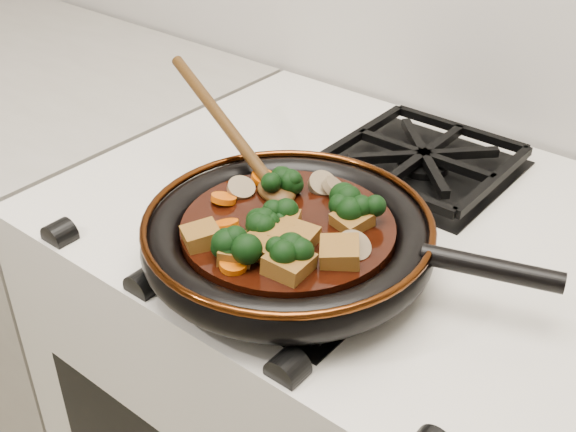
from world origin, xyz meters
The scene contains 30 objects.
burner_grate_front centered at (0.00, 1.55, 0.91)m, with size 0.23×0.23×0.03m, color black, non-canonical shape.
burner_grate_back centered at (0.00, 1.83, 0.91)m, with size 0.23×0.23×0.03m, color black, non-canonical shape.
skillet centered at (0.00, 1.54, 0.94)m, with size 0.44×0.32×0.05m.
braising_sauce centered at (0.00, 1.54, 0.95)m, with size 0.23×0.23×0.02m, color black.
tofu_cube_0 centered at (0.08, 1.52, 0.97)m, with size 0.04×0.04×0.02m, color brown.
tofu_cube_1 centered at (-0.05, 1.45, 0.97)m, with size 0.04×0.04×0.02m, color brown.
tofu_cube_2 centered at (0.00, 1.52, 0.97)m, with size 0.04×0.04×0.02m, color brown.
tofu_cube_3 centered at (0.05, 1.47, 0.97)m, with size 0.04×0.04×0.02m, color brown.
tofu_cube_4 centered at (0.03, 1.51, 0.97)m, with size 0.04×0.04×0.02m, color brown.
tofu_cube_5 centered at (-0.01, 1.46, 0.97)m, with size 0.03×0.03×0.02m, color brown.
tofu_cube_6 centered at (0.01, 1.49, 0.97)m, with size 0.04×0.04×0.02m, color brown.
tofu_cube_7 centered at (0.05, 1.58, 0.97)m, with size 0.03×0.04×0.02m, color brown.
tofu_cube_8 centered at (0.00, 1.46, 0.97)m, with size 0.04×0.03×0.02m, color brown.
broccoli_floret_0 centered at (0.00, 1.46, 0.97)m, with size 0.06×0.06×0.05m, color black, non-canonical shape.
broccoli_floret_1 centered at (-0.05, 1.58, 0.97)m, with size 0.06×0.06×0.05m, color black, non-canonical shape.
broccoli_floret_2 centered at (0.03, 1.59, 0.97)m, with size 0.06×0.06×0.05m, color black, non-canonical shape.
broccoli_floret_3 centered at (-0.01, 1.51, 0.97)m, with size 0.06×0.06×0.05m, color black, non-canonical shape.
broccoli_floret_4 centered at (-0.02, 1.53, 0.97)m, with size 0.06×0.06×0.05m, color black, non-canonical shape.
broccoli_floret_5 centered at (0.05, 1.48, 0.97)m, with size 0.06×0.06×0.05m, color black, non-canonical shape.
broccoli_floret_6 centered at (0.06, 1.59, 0.97)m, with size 0.06×0.06×0.06m, color black, non-canonical shape.
carrot_coin_0 centered at (-0.08, 1.59, 0.96)m, with size 0.03×0.03×0.01m, color #CD4F05.
carrot_coin_1 centered at (-0.09, 1.53, 0.96)m, with size 0.03×0.03×0.01m, color #CD4F05.
carrot_coin_2 centered at (0.00, 1.44, 0.96)m, with size 0.03×0.03×0.01m, color #CD4F05.
carrot_coin_3 centered at (-0.06, 1.60, 0.96)m, with size 0.03×0.03×0.01m, color #CD4F05.
carrot_coin_4 centered at (-0.05, 1.49, 0.96)m, with size 0.03×0.03×0.01m, color #CD4F05.
mushroom_slice_0 centered at (-0.09, 1.55, 0.97)m, with size 0.03×0.03×0.01m, color #786345.
mushroom_slice_1 centered at (0.08, 1.54, 0.97)m, with size 0.04×0.04×0.01m, color #786345.
mushroom_slice_2 centered at (0.00, 1.62, 0.97)m, with size 0.03×0.03×0.01m, color #786345.
mushroom_slice_3 centered at (-0.02, 1.62, 0.97)m, with size 0.03×0.03×0.01m, color #786345.
wooden_spoon centered at (-0.13, 1.60, 0.99)m, with size 0.16×0.08×0.27m.
Camera 1 is at (0.41, 1.03, 1.40)m, focal length 45.00 mm.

